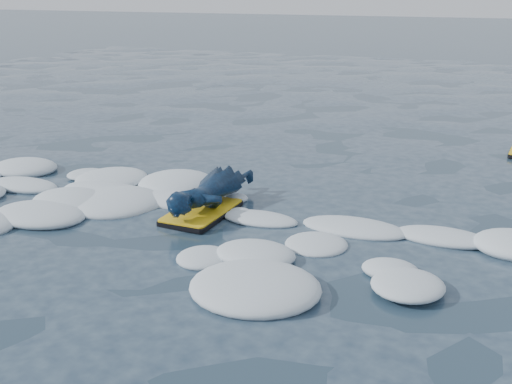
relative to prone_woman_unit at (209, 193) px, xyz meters
The scene contains 3 objects.
ground 1.56m from the prone_woman_unit, 110.96° to the right, with size 120.00×120.00×0.00m, color #19303E.
foam_band 0.73m from the prone_woman_unit, 143.49° to the right, with size 12.00×3.10×0.30m, color silver, non-canonical shape.
prone_woman_unit is the anchor object (origin of this frame).
Camera 1 is at (4.24, -5.58, 2.79)m, focal length 45.00 mm.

